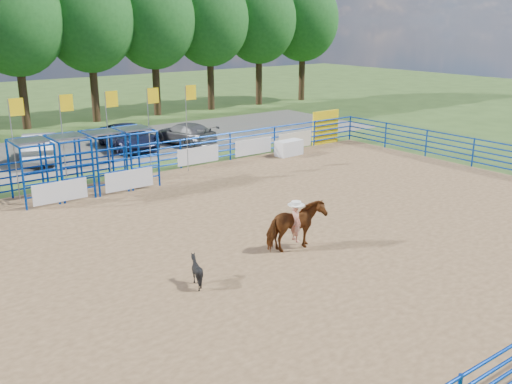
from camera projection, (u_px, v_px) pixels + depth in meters
ground at (251, 240)px, 19.28m from camera, size 120.00×120.00×0.00m
arena_dirt at (251, 240)px, 19.28m from camera, size 30.00×20.00×0.02m
gravel_strip at (73, 152)px, 32.31m from camera, size 40.00×10.00×0.01m
announcer_table at (289, 148)px, 31.30m from camera, size 1.60×0.83×0.83m
horse_and_rider at (296, 224)px, 18.21m from camera, size 2.02×1.11×2.26m
calf at (196, 271)px, 15.91m from camera, size 0.99×0.96×0.83m
car_b at (40, 147)px, 29.97m from camera, size 3.00×4.89×1.52m
car_c at (129, 137)px, 32.87m from camera, size 2.71×5.23×1.41m
car_d at (185, 134)px, 34.14m from camera, size 2.62×4.69×1.28m
perimeter_fence at (251, 220)px, 19.07m from camera, size 30.10×20.10×1.50m
chute_assembly at (94, 163)px, 24.60m from camera, size 19.32×2.41×4.20m
treeline at (14, 14)px, 37.04m from camera, size 56.40×6.40×11.24m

